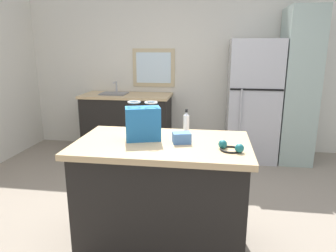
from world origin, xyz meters
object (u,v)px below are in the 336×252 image
(shopping_bag, at_px, (143,123))
(ear_defenders, at_px, (231,147))
(bottle, at_px, (186,122))
(refrigerator, at_px, (253,101))
(tall_cabinet, at_px, (297,87))
(kitchen_island, at_px, (163,195))
(small_box, at_px, (182,138))

(shopping_bag, xyz_separation_m, ear_defenders, (0.67, -0.17, -0.11))
(shopping_bag, relative_size, bottle, 1.52)
(refrigerator, height_order, tall_cabinet, tall_cabinet)
(kitchen_island, distance_m, bottle, 0.64)
(bottle, bearing_deg, shopping_bag, -138.54)
(tall_cabinet, height_order, shopping_bag, tall_cabinet)
(refrigerator, bearing_deg, small_box, -108.83)
(kitchen_island, height_order, small_box, small_box)
(kitchen_island, relative_size, small_box, 9.88)
(kitchen_island, bearing_deg, small_box, -3.68)
(shopping_bag, bearing_deg, tall_cabinet, 53.28)
(tall_cabinet, bearing_deg, kitchen_island, -123.73)
(ear_defenders, bearing_deg, small_box, 160.82)
(kitchen_island, xyz_separation_m, bottle, (0.16, 0.31, 0.54))
(bottle, bearing_deg, small_box, -90.99)
(kitchen_island, height_order, shopping_bag, shopping_bag)
(kitchen_island, distance_m, ear_defenders, 0.71)
(shopping_bag, distance_m, ear_defenders, 0.70)
(kitchen_island, bearing_deg, refrigerator, 67.81)
(refrigerator, distance_m, small_box, 2.46)
(tall_cabinet, height_order, bottle, tall_cabinet)
(shopping_bag, relative_size, small_box, 2.25)
(small_box, bearing_deg, kitchen_island, 176.32)
(kitchen_island, bearing_deg, tall_cabinet, 56.27)
(small_box, bearing_deg, ear_defenders, -19.18)
(small_box, bearing_deg, refrigerator, 71.17)
(tall_cabinet, xyz_separation_m, small_box, (-1.40, -2.33, -0.12))
(refrigerator, bearing_deg, kitchen_island, -112.19)
(kitchen_island, relative_size, ear_defenders, 6.45)
(small_box, bearing_deg, shopping_bag, 172.59)
(refrigerator, relative_size, bottle, 8.61)
(kitchen_island, bearing_deg, ear_defenders, -14.80)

